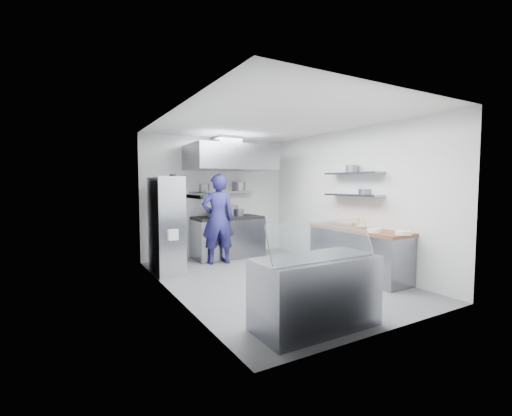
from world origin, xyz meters
TOP-DOWN VIEW (x-y plane):
  - floor at (0.00, 0.00)m, footprint 5.00×5.00m
  - ceiling at (0.00, 0.00)m, footprint 5.00×5.00m
  - wall_back at (0.00, 2.50)m, footprint 3.60×2.80m
  - wall_front at (0.00, -2.50)m, footprint 3.60×2.80m
  - wall_left at (-1.80, 0.00)m, footprint 2.80×5.00m
  - wall_right at (1.80, 0.00)m, footprint 2.80×5.00m
  - gas_range at (0.10, 2.10)m, footprint 1.60×0.80m
  - cooktop at (0.10, 2.10)m, footprint 1.57×0.78m
  - stock_pot_left at (-0.19, 2.25)m, footprint 0.29×0.29m
  - stock_pot_mid at (0.28, 2.31)m, footprint 0.37×0.37m
  - stock_pot_right at (0.39, 2.11)m, footprint 0.24×0.24m
  - over_range_shelf at (0.10, 2.34)m, footprint 1.60×0.30m
  - shelf_pot_a at (-0.31, 2.56)m, footprint 0.29×0.29m
  - shelf_pot_b at (0.56, 2.42)m, footprint 0.31×0.31m
  - extractor_hood at (0.10, 1.93)m, footprint 1.90×1.15m
  - hood_duct at (0.10, 2.15)m, footprint 0.55×0.55m
  - red_firebox at (-1.25, 2.44)m, footprint 0.22×0.10m
  - chef at (-0.35, 1.63)m, footprint 0.78×0.59m
  - wire_rack at (-1.53, 1.38)m, footprint 0.50×0.90m
  - rack_bin_a at (-1.53, 0.99)m, footprint 0.17×0.21m
  - rack_bin_b at (-1.53, 1.30)m, footprint 0.13×0.17m
  - rack_jar at (-1.48, 1.05)m, footprint 0.12×0.12m
  - knife_strip at (-1.78, -0.90)m, footprint 0.04×0.55m
  - prep_counter_base at (1.48, -0.60)m, footprint 0.62×2.00m
  - prep_counter_top at (1.48, -0.60)m, footprint 0.65×2.04m
  - plate_stack_a at (1.49, -1.56)m, footprint 0.26×0.26m
  - plate_stack_b at (1.32, -1.12)m, footprint 0.25×0.25m
  - copper_pan at (1.65, -0.38)m, footprint 0.16×0.16m
  - squeeze_bottle at (1.59, -0.49)m, footprint 0.06×0.06m
  - mixing_bowl at (1.50, -0.66)m, footprint 0.23×0.23m
  - wall_shelf_lower at (1.64, -0.30)m, footprint 0.30×1.30m
  - wall_shelf_upper at (1.64, -0.30)m, footprint 0.30×1.30m
  - shelf_pot_c at (1.75, -0.50)m, footprint 0.24×0.24m
  - shelf_pot_d at (1.67, -0.23)m, footprint 0.23×0.23m
  - display_case at (-0.68, -2.00)m, footprint 1.50×0.70m
  - display_glass at (-0.68, -2.12)m, footprint 1.47×0.19m

SIDE VIEW (x-z plane):
  - floor at x=0.00m, z-range 0.00..0.00m
  - prep_counter_base at x=1.48m, z-range 0.00..0.84m
  - display_case at x=-0.68m, z-range 0.00..0.85m
  - gas_range at x=0.10m, z-range 0.00..0.90m
  - rack_bin_a at x=-1.53m, z-range 0.70..0.90m
  - prep_counter_top at x=1.48m, z-range 0.84..0.90m
  - mixing_bowl at x=1.50m, z-range 0.90..0.95m
  - wire_rack at x=-1.53m, z-range 0.00..1.85m
  - cooktop at x=0.10m, z-range 0.90..0.96m
  - plate_stack_a at x=1.49m, z-range 0.90..0.96m
  - plate_stack_b at x=1.32m, z-range 0.90..0.96m
  - copper_pan at x=1.65m, z-range 0.90..0.96m
  - chef at x=-0.35m, z-range 0.00..1.92m
  - squeeze_bottle at x=1.59m, z-range 0.90..1.08m
  - stock_pot_right at x=0.39m, z-range 0.96..1.12m
  - stock_pot_left at x=-0.19m, z-range 0.96..1.16m
  - display_glass at x=-0.68m, z-range 0.86..1.28m
  - stock_pot_mid at x=0.28m, z-range 0.96..1.20m
  - rack_bin_b at x=-1.53m, z-range 1.22..1.38m
  - wall_back at x=0.00m, z-range 1.39..1.41m
  - wall_front at x=0.00m, z-range 1.39..1.41m
  - wall_left at x=-1.80m, z-range 1.39..1.41m
  - wall_right at x=1.80m, z-range 1.39..1.41m
  - red_firebox at x=-1.25m, z-range 1.29..1.55m
  - wall_shelf_lower at x=1.64m, z-range 1.48..1.52m
  - over_range_shelf at x=0.10m, z-range 1.50..1.54m
  - knife_strip at x=-1.78m, z-range 1.53..1.57m
  - shelf_pot_c at x=1.75m, z-range 1.52..1.62m
  - shelf_pot_a at x=-0.31m, z-range 1.54..1.72m
  - shelf_pot_b at x=0.56m, z-range 1.54..1.76m
  - rack_jar at x=-1.48m, z-range 1.71..1.89m
  - wall_shelf_upper at x=1.64m, z-range 1.90..1.94m
  - shelf_pot_d at x=1.67m, z-range 1.94..2.08m
  - extractor_hood at x=0.10m, z-range 2.02..2.57m
  - hood_duct at x=0.10m, z-range 2.56..2.80m
  - ceiling at x=0.00m, z-range 2.80..2.80m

